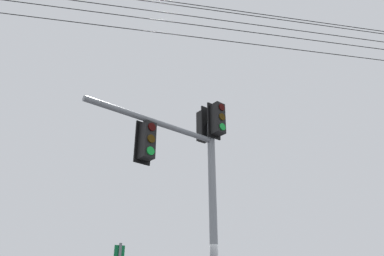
# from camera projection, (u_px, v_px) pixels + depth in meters

# --- Properties ---
(signal_mast_assembly) EXTENTS (0.97, 3.88, 6.28)m
(signal_mast_assembly) POSITION_uv_depth(u_px,v_px,m) (196.00, 164.00, 8.68)
(signal_mast_assembly) COLOR gray
(signal_mast_assembly) RESTS_ON ground
(overhead_wire_span) EXTENTS (13.92, 21.71, 1.46)m
(overhead_wire_span) POSITION_uv_depth(u_px,v_px,m) (242.00, 24.00, 11.37)
(overhead_wire_span) COLOR black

